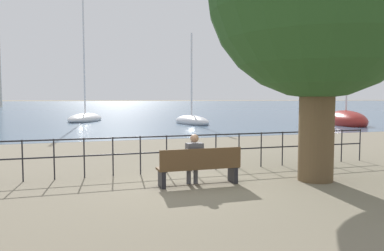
{
  "coord_description": "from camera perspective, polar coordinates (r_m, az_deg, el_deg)",
  "views": [
    {
      "loc": [
        -2.87,
        -8.36,
        2.06
      ],
      "look_at": [
        0.0,
        0.5,
        1.39
      ],
      "focal_mm": 35.0,
      "sensor_mm": 36.0,
      "label": 1
    }
  ],
  "objects": [
    {
      "name": "sailboat_3",
      "position": [
        31.6,
        22.38,
        0.75
      ],
      "size": [
        3.71,
        5.9,
        10.56
      ],
      "rotation": [
        0.0,
        0.0,
        -0.28
      ],
      "color": "maroon",
      "rests_on": "ground_plane"
    },
    {
      "name": "sailboat_0",
      "position": [
        35.33,
        -15.96,
        1.1
      ],
      "size": [
        4.36,
        6.2,
        11.71
      ],
      "rotation": [
        0.0,
        0.0,
        -0.38
      ],
      "color": "white",
      "rests_on": "ground_plane"
    },
    {
      "name": "ground_plane",
      "position": [
        9.07,
        0.99,
        -9.01
      ],
      "size": [
        1000.0,
        1000.0,
        0.0
      ],
      "primitive_type": "plane",
      "color": "#7A705B"
    },
    {
      "name": "seated_person_left",
      "position": [
        8.93,
        0.31,
        -4.84
      ],
      "size": [
        0.39,
        0.35,
        1.22
      ],
      "color": "#4C4C51",
      "rests_on": "ground_plane"
    },
    {
      "name": "harbor_water",
      "position": [
        168.52,
        -17.03,
        3.24
      ],
      "size": [
        600.0,
        300.0,
        0.01
      ],
      "color": "#47607A",
      "rests_on": "ground_plane"
    },
    {
      "name": "sailboat_2",
      "position": [
        30.4,
        -0.06,
        0.72
      ],
      "size": [
        2.49,
        5.21,
        7.61
      ],
      "rotation": [
        0.0,
        0.0,
        0.14
      ],
      "color": "silver",
      "rests_on": "ground_plane"
    },
    {
      "name": "park_bench",
      "position": [
        8.92,
        1.13,
        -6.35
      ],
      "size": [
        1.99,
        0.45,
        0.9
      ],
      "color": "brown",
      "rests_on": "ground_plane"
    },
    {
      "name": "promenade_railing",
      "position": [
        10.5,
        -1.94,
        -3.36
      ],
      "size": [
        12.52,
        0.04,
        1.05
      ],
      "color": "black",
      "rests_on": "ground_plane"
    }
  ]
}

